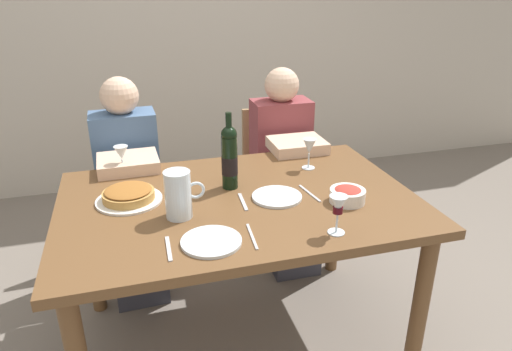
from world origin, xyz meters
TOP-DOWN VIEW (x-y plane):
  - ground_plane at (0.00, 0.00)m, footprint 8.00×8.00m
  - back_wall at (0.00, 2.07)m, footprint 8.00×0.10m
  - dining_table at (0.00, 0.00)m, footprint 1.50×1.00m
  - wine_bottle at (-0.01, 0.12)m, footprint 0.07×0.07m
  - water_pitcher at (-0.26, -0.10)m, footprint 0.16×0.10m
  - baked_tart at (-0.45, 0.10)m, footprint 0.28×0.28m
  - salad_bowl at (0.43, -0.16)m, footprint 0.15×0.15m
  - wine_glass_left_diner at (-0.47, 0.40)m, footprint 0.07×0.07m
  - wine_glass_right_diner at (0.27, -0.38)m, footprint 0.07×0.07m
  - wine_glass_centre at (0.41, 0.23)m, footprint 0.07×0.07m
  - dinner_plate_left_setting at (-0.18, -0.33)m, footprint 0.22×0.22m
  - dinner_plate_right_setting at (0.16, -0.05)m, footprint 0.21×0.21m
  - fork_left_setting at (-0.33, -0.33)m, footprint 0.02×0.16m
  - knife_left_setting at (-0.03, -0.33)m, footprint 0.02×0.18m
  - knife_right_setting at (0.31, -0.05)m, footprint 0.03×0.18m
  - spoon_right_setting at (0.01, -0.05)m, footprint 0.02×0.16m
  - chair_left at (-0.45, 0.87)m, footprint 0.41×0.41m
  - diner_left at (-0.45, 0.63)m, footprint 0.35×0.51m
  - chair_right at (0.45, 0.89)m, footprint 0.40×0.40m
  - diner_right at (0.45, 0.65)m, footprint 0.34×0.50m

SIDE VIEW (x-z plane):
  - ground_plane at x=0.00m, z-range 0.00..0.00m
  - chair_left at x=-0.45m, z-range 0.06..0.93m
  - chair_right at x=0.45m, z-range 0.06..0.93m
  - diner_left at x=-0.45m, z-range 0.04..1.20m
  - diner_right at x=0.45m, z-range 0.04..1.20m
  - dining_table at x=0.00m, z-range 0.29..1.05m
  - fork_left_setting at x=-0.33m, z-range 0.76..0.76m
  - knife_left_setting at x=-0.03m, z-range 0.76..0.76m
  - knife_right_setting at x=0.31m, z-range 0.76..0.76m
  - spoon_right_setting at x=0.01m, z-range 0.76..0.76m
  - dinner_plate_left_setting at x=-0.18m, z-range 0.76..0.77m
  - dinner_plate_right_setting at x=0.16m, z-range 0.76..0.77m
  - baked_tart at x=-0.45m, z-range 0.76..0.82m
  - salad_bowl at x=0.43m, z-range 0.76..0.83m
  - water_pitcher at x=-0.26m, z-range 0.75..0.94m
  - wine_glass_left_diner at x=-0.47m, z-range 0.79..0.93m
  - wine_glass_right_diner at x=0.27m, z-range 0.79..0.94m
  - wine_glass_centre at x=0.41m, z-range 0.79..0.94m
  - wine_bottle at x=-0.01m, z-range 0.73..1.08m
  - back_wall at x=0.00m, z-range 0.00..2.80m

